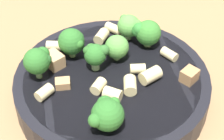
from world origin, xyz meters
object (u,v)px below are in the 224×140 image
broccoli_floret_1 (38,60)px  broccoli_floret_4 (107,114)px  rigatoni_6 (138,69)px  rigatoni_8 (57,46)px  chicken_chunk_0 (54,60)px  pasta_bowl (112,85)px  broccoli_floret_3 (114,46)px  rigatoni_4 (98,86)px  chicken_chunk_1 (63,83)px  broccoli_floret_0 (72,42)px  rigatoni_3 (169,54)px  broccoli_floret_5 (129,26)px  rigatoni_2 (150,77)px  rigatoni_5 (114,29)px  rigatoni_0 (44,92)px  broccoli_floret_2 (95,54)px  broccoli_floret_6 (146,32)px  rigatoni_7 (130,85)px  rigatoni_9 (113,94)px  rigatoni_1 (101,36)px  chicken_chunk_2 (189,76)px

broccoli_floret_1 → broccoli_floret_4: 0.13m
rigatoni_6 → rigatoni_8: same height
rigatoni_8 → chicken_chunk_0: chicken_chunk_0 is taller
broccoli_floret_1 → pasta_bowl: bearing=-169.1°
broccoli_floret_3 → rigatoni_4: size_ratio=1.86×
broccoli_floret_1 → broccoli_floret_4: (-0.10, 0.07, -0.01)m
chicken_chunk_0 → chicken_chunk_1: (-0.02, 0.04, -0.00)m
broccoli_floret_0 → rigatoni_3: size_ratio=1.85×
broccoli_floret_5 → rigatoni_2: (-0.04, 0.09, -0.01)m
broccoli_floret_1 → rigatoni_3: 0.18m
rigatoni_5 → chicken_chunk_1: rigatoni_5 is taller
broccoli_floret_4 → rigatoni_0: bearing=-20.8°
pasta_bowl → broccoli_floret_1: 0.10m
rigatoni_0 → broccoli_floret_0: bearing=-99.3°
broccoli_floret_3 → rigatoni_5: size_ratio=1.33×
rigatoni_0 → rigatoni_8: same height
broccoli_floret_2 → broccoli_floret_6: broccoli_floret_6 is taller
broccoli_floret_6 → pasta_bowl: bearing=64.5°
rigatoni_4 → rigatoni_8: (0.08, -0.07, -0.00)m
broccoli_floret_2 → rigatoni_4: (-0.01, 0.04, -0.02)m
rigatoni_0 → broccoli_floret_1: bearing=-63.5°
broccoli_floret_0 → rigatoni_2: 0.12m
pasta_bowl → broccoli_floret_4: size_ratio=5.96×
broccoli_floret_3 → rigatoni_7: (-0.03, 0.06, -0.01)m
rigatoni_5 → rigatoni_0: bearing=68.0°
broccoli_floret_3 → rigatoni_6: broccoli_floret_3 is taller
chicken_chunk_0 → rigatoni_7: bearing=165.3°
rigatoni_2 → rigatoni_8: rigatoni_2 is taller
broccoli_floret_1 → rigatoni_2: bearing=-174.2°
rigatoni_8 → rigatoni_9: bearing=139.3°
broccoli_floret_0 → broccoli_floret_2: (-0.04, 0.02, -0.00)m
rigatoni_7 → broccoli_floret_4: bearing=75.2°
pasta_bowl → rigatoni_1: 0.08m
rigatoni_4 → rigatoni_6: (-0.04, -0.04, -0.00)m
broccoli_floret_3 → rigatoni_9: broccoli_floret_3 is taller
pasta_bowl → chicken_chunk_0: size_ratio=9.93×
rigatoni_0 → broccoli_floret_6: bearing=-130.9°
rigatoni_6 → rigatoni_9: rigatoni_9 is taller
rigatoni_0 → rigatoni_9: (-0.08, -0.01, 0.00)m
broccoli_floret_6 → chicken_chunk_0: size_ratio=1.61×
broccoli_floret_4 → rigatoni_9: size_ratio=2.00×
rigatoni_1 → rigatoni_4: (-0.02, 0.10, -0.00)m
rigatoni_0 → chicken_chunk_0: 0.06m
rigatoni_6 → chicken_chunk_0: 0.11m
rigatoni_8 → chicken_chunk_2: chicken_chunk_2 is taller
rigatoni_2 → chicken_chunk_1: bearing=14.7°
broccoli_floret_3 → broccoli_floret_1: bearing=31.3°
broccoli_floret_4 → rigatoni_4: broccoli_floret_4 is taller
broccoli_floret_0 → broccoli_floret_5: size_ratio=1.11×
rigatoni_2 → chicken_chunk_0: chicken_chunk_0 is taller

